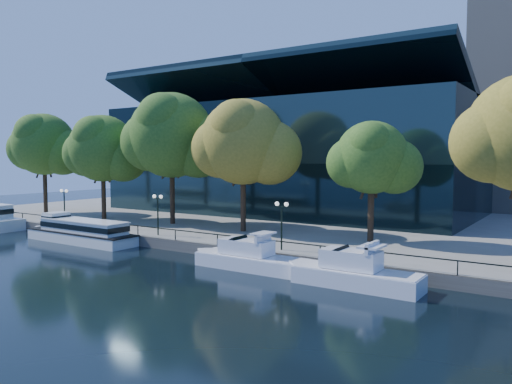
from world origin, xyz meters
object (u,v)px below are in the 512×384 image
Objects in this scene: cruiser_far at (351,272)px; tree_2 at (173,137)px; tour_boat at (79,230)px; tree_3 at (244,144)px; cruiser_near at (247,257)px; tree_4 at (373,159)px; lamp_0 at (64,198)px; tree_1 at (103,150)px; tree_0 at (44,146)px; lamp_2 at (282,214)px; lamp_1 at (158,205)px.

tree_2 reaches higher than cruiser_far.
tour_boat is 19.25m from tree_3.
cruiser_near is 0.93× the size of tree_4.
lamp_0 is at bearing -161.72° from tree_3.
tree_2 reaches higher than tree_1.
tree_0 is 14.92m from lamp_0.
lamp_2 is (22.34, 3.31, 2.77)m from tour_boat.
tree_4 is (23.67, 0.94, -2.48)m from tree_2.
tree_4 is at bearing 2.27° from tree_2.
tree_0 is at bearing 178.86° from tree_1.
tree_2 is (-26.88, 11.37, 10.03)m from cruiser_far.
cruiser_far is 51.39m from tree_0.
cruiser_far is at bearing -22.92° from tree_2.
tour_boat is 0.99× the size of tree_2.
tree_0 reaches higher than lamp_1.
tree_0 is at bearing 166.91° from cruiser_near.
tree_0 is (-40.61, 9.44, 9.40)m from cruiser_near.
lamp_0 is at bearing 180.00° from lamp_1.
tree_4 reaches higher than lamp_2.
tree_2 is 3.76× the size of lamp_1.
cruiser_near is at bearing 176.63° from cruiser_far.
tree_3 is 22.63m from lamp_0.
tree_2 is 11.02m from lamp_1.
lamp_0 reaches higher than cruiser_far.
tree_1 is at bearing 86.48° from lamp_0.
tree_3 is at bearing -1.52° from tree_2.
cruiser_near is at bearing -13.09° from tree_0.
cruiser_far is 14.79m from tree_4.
tree_3 reaches higher than lamp_1.
tree_2 reaches higher than cruiser_near.
tree_1 is (-28.02, 9.19, 8.72)m from cruiser_near.
lamp_0 is at bearing 180.00° from lamp_2.
tree_3 is 1.25× the size of tree_4.
tree_0 is 0.91× the size of tree_2.
tree_0 is 12.60m from tree_1.
tree_1 is (12.58, -0.25, -0.68)m from tree_0.
lamp_0 is at bearing 172.50° from cruiser_near.
cruiser_near is at bearing -7.50° from lamp_0.
lamp_2 is (14.28, 0.00, 0.00)m from lamp_1.
tree_1 is at bearing -176.12° from tree_3.
lamp_2 is (-4.80, -8.04, -4.57)m from tree_4.
cruiser_near is at bearing -31.15° from tree_2.
tree_4 reaches higher than tour_boat.
tree_1 reaches higher than tree_4.
tree_3 is (-16.62, 11.10, 9.11)m from cruiser_far.
tree_0 reaches higher than tour_boat.
tree_3 is at bearing 141.55° from lamp_2.
tour_boat is at bearing 178.19° from cruiser_far.
tour_boat is 1.55× the size of cruiser_far.
tree_1 is 30.00m from lamp_2.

